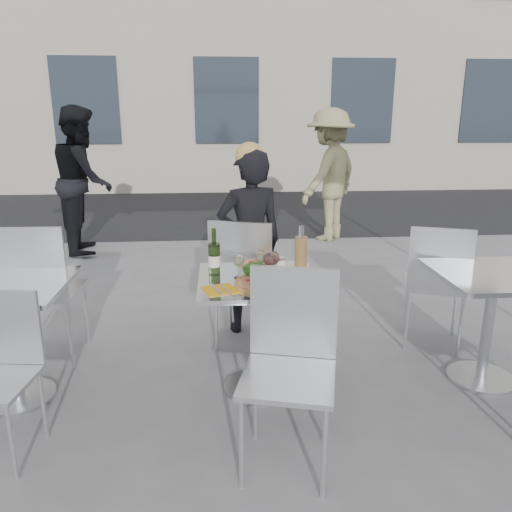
{
  "coord_description": "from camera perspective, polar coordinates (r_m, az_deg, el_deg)",
  "views": [
    {
      "loc": [
        -0.23,
        -2.87,
        1.71
      ],
      "look_at": [
        0.0,
        0.15,
        0.85
      ],
      "focal_mm": 35.0,
      "sensor_mm": 36.0,
      "label": 1
    }
  ],
  "objects": [
    {
      "name": "side_table_right",
      "position": [
        3.55,
        25.25,
        -4.99
      ],
      "size": [
        0.72,
        0.72,
        0.75
      ],
      "color": "#B7BABF",
      "rests_on": "ground"
    },
    {
      "name": "side_table_left",
      "position": [
        3.34,
        -26.52,
        -6.37
      ],
      "size": [
        0.72,
        0.72,
        0.75
      ],
      "color": "#B7BABF",
      "rests_on": "ground"
    },
    {
      "name": "salad_plate",
      "position": [
        3.06,
        -0.12,
        -1.7
      ],
      "size": [
        0.22,
        0.22,
        0.09
      ],
      "color": "white",
      "rests_on": "main_table"
    },
    {
      "name": "woman_diner",
      "position": [
        3.95,
        -0.7,
        1.52
      ],
      "size": [
        0.61,
        0.48,
        1.46
      ],
      "primitive_type": "imported",
      "rotation": [
        0.0,
        0.0,
        3.41
      ],
      "color": "black",
      "rests_on": "ground"
    },
    {
      "name": "chair_far",
      "position": [
        3.65,
        -1.37,
        -1.98
      ],
      "size": [
        0.57,
        0.58,
        1.0
      ],
      "rotation": [
        0.0,
        0.0,
        2.84
      ],
      "color": "silver",
      "rests_on": "ground"
    },
    {
      "name": "side_chair_lfar",
      "position": [
        3.71,
        -23.51,
        -2.85
      ],
      "size": [
        0.47,
        0.49,
        1.02
      ],
      "rotation": [
        0.0,
        0.0,
        3.12
      ],
      "color": "silver",
      "rests_on": "ground"
    },
    {
      "name": "napkin_right",
      "position": [
        2.91,
        5.79,
        -3.41
      ],
      "size": [
        0.24,
        0.24,
        0.01
      ],
      "rotation": [
        0.0,
        0.0,
        -0.51
      ],
      "color": "#FFAF16",
      "rests_on": "main_table"
    },
    {
      "name": "pizza_far",
      "position": [
        3.23,
        0.76,
        -1.11
      ],
      "size": [
        0.32,
        0.32,
        0.03
      ],
      "color": "white",
      "rests_on": "main_table"
    },
    {
      "name": "main_table",
      "position": [
        3.1,
        0.21,
        -6.29
      ],
      "size": [
        0.72,
        0.72,
        0.75
      ],
      "color": "#B7BABF",
      "rests_on": "ground"
    },
    {
      "name": "wineglass_red_a",
      "position": [
        3.02,
        1.5,
        -0.51
      ],
      "size": [
        0.07,
        0.07,
        0.16
      ],
      "color": "white",
      "rests_on": "main_table"
    },
    {
      "name": "pedestrian_a",
      "position": [
        6.72,
        -19.14,
        8.19
      ],
      "size": [
        0.84,
        1.0,
        1.83
      ],
      "primitive_type": "imported",
      "rotation": [
        0.0,
        0.0,
        1.75
      ],
      "color": "black",
      "rests_on": "ground"
    },
    {
      "name": "wine_bottle",
      "position": [
        3.08,
        -4.79,
        -0.13
      ],
      "size": [
        0.07,
        0.08,
        0.29
      ],
      "color": "#30481B",
      "rests_on": "main_table"
    },
    {
      "name": "napkin_left",
      "position": [
        2.84,
        -4.15,
        -3.85
      ],
      "size": [
        0.23,
        0.23,
        0.01
      ],
      "rotation": [
        0.0,
        0.0,
        0.32
      ],
      "color": "#FFAF16",
      "rests_on": "main_table"
    },
    {
      "name": "wineglass_white_b",
      "position": [
        3.08,
        0.62,
        -0.15
      ],
      "size": [
        0.07,
        0.07,
        0.16
      ],
      "color": "white",
      "rests_on": "main_table"
    },
    {
      "name": "side_chair_rfar",
      "position": [
        3.89,
        19.98,
        -2.26
      ],
      "size": [
        0.56,
        0.57,
        0.95
      ],
      "rotation": [
        0.0,
        0.0,
        2.8
      ],
      "color": "silver",
      "rests_on": "ground"
    },
    {
      "name": "pedestrian_b",
      "position": [
        7.06,
        8.37,
        9.12
      ],
      "size": [
        1.28,
        1.32,
        1.81
      ],
      "primitive_type": "imported",
      "rotation": [
        0.0,
        0.0,
        3.98
      ],
      "color": "#8D855B",
      "rests_on": "ground"
    },
    {
      "name": "wineglass_white_a",
      "position": [
        3.01,
        -2.01,
        -0.53
      ],
      "size": [
        0.07,
        0.07,
        0.16
      ],
      "color": "white",
      "rests_on": "main_table"
    },
    {
      "name": "pizza_near",
      "position": [
        2.91,
        1.06,
        -3.14
      ],
      "size": [
        0.36,
        0.36,
        0.02
      ],
      "color": "tan",
      "rests_on": "main_table"
    },
    {
      "name": "chair_near",
      "position": [
        2.51,
        3.97,
        -10.84
      ],
      "size": [
        0.54,
        0.55,
        0.98
      ],
      "rotation": [
        0.0,
        0.0,
        -0.25
      ],
      "color": "silver",
      "rests_on": "ground"
    },
    {
      "name": "wineglass_red_b",
      "position": [
        3.05,
        2.06,
        -0.32
      ],
      "size": [
        0.07,
        0.07,
        0.16
      ],
      "color": "white",
      "rests_on": "main_table"
    },
    {
      "name": "sugar_shaker",
      "position": [
        3.11,
        2.78,
        -1.08
      ],
      "size": [
        0.06,
        0.06,
        0.11
      ],
      "color": "white",
      "rests_on": "main_table"
    },
    {
      "name": "ground",
      "position": [
        3.34,
        0.2,
        -14.88
      ],
      "size": [
        80.0,
        80.0,
        0.0
      ],
      "primitive_type": "plane",
      "color": "slate"
    },
    {
      "name": "carafe",
      "position": [
        3.17,
        5.15,
        0.4
      ],
      "size": [
        0.08,
        0.08,
        0.29
      ],
      "color": "tan",
      "rests_on": "main_table"
    },
    {
      "name": "street_asphalt",
      "position": [
        9.52,
        -2.94,
        5.49
      ],
      "size": [
        24.0,
        5.0,
        0.0
      ],
      "primitive_type": "cube",
      "color": "black",
      "rests_on": "ground"
    }
  ]
}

